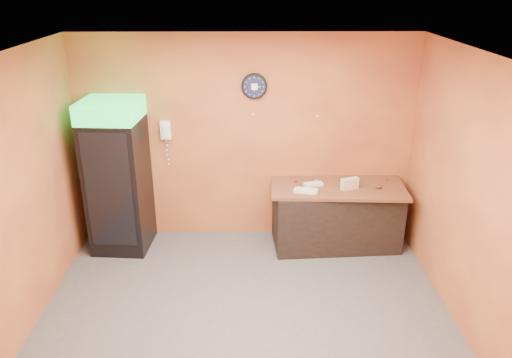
{
  "coord_description": "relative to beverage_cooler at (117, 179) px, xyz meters",
  "views": [
    {
      "loc": [
        0.05,
        -4.39,
        3.47
      ],
      "look_at": [
        0.12,
        0.6,
        1.4
      ],
      "focal_mm": 35.0,
      "sensor_mm": 36.0,
      "label": 1
    }
  ],
  "objects": [
    {
      "name": "floor",
      "position": [
        1.67,
        -1.6,
        -0.99
      ],
      "size": [
        4.5,
        4.5,
        0.0
      ],
      "primitive_type": "plane",
      "color": "#47474C",
      "rests_on": "ground"
    },
    {
      "name": "back_wall",
      "position": [
        1.67,
        0.4,
        0.41
      ],
      "size": [
        4.5,
        0.02,
        2.8
      ],
      "primitive_type": "cube",
      "color": "#C37337",
      "rests_on": "floor"
    },
    {
      "name": "left_wall",
      "position": [
        -0.58,
        -1.6,
        0.41
      ],
      "size": [
        0.02,
        4.0,
        2.8
      ],
      "primitive_type": "cube",
      "color": "#C37337",
      "rests_on": "floor"
    },
    {
      "name": "right_wall",
      "position": [
        3.92,
        -1.6,
        0.41
      ],
      "size": [
        0.02,
        4.0,
        2.8
      ],
      "primitive_type": "cube",
      "color": "#C37337",
      "rests_on": "floor"
    },
    {
      "name": "ceiling",
      "position": [
        1.67,
        -1.6,
        1.81
      ],
      "size": [
        4.5,
        4.0,
        0.02
      ],
      "primitive_type": "cube",
      "color": "white",
      "rests_on": "back_wall"
    },
    {
      "name": "beverage_cooler",
      "position": [
        0.0,
        0.0,
        0.0
      ],
      "size": [
        0.76,
        0.77,
        2.03
      ],
      "rotation": [
        0.0,
        0.0,
        -0.08
      ],
      "color": "black",
      "rests_on": "floor"
    },
    {
      "name": "prep_counter",
      "position": [
        2.88,
        0.03,
        -0.58
      ],
      "size": [
        1.7,
        0.83,
        0.83
      ],
      "primitive_type": "cube",
      "rotation": [
        0.0,
        0.0,
        0.06
      ],
      "color": "black",
      "rests_on": "floor"
    },
    {
      "name": "wall_clock",
      "position": [
        1.78,
        0.37,
        1.13
      ],
      "size": [
        0.33,
        0.06,
        0.33
      ],
      "color": "black",
      "rests_on": "back_wall"
    },
    {
      "name": "wall_phone",
      "position": [
        0.61,
        0.34,
        0.56
      ],
      "size": [
        0.13,
        0.11,
        0.24
      ],
      "color": "white",
      "rests_on": "back_wall"
    },
    {
      "name": "butcher_paper",
      "position": [
        2.88,
        0.03,
        -0.14
      ],
      "size": [
        1.8,
        0.91,
        0.04
      ],
      "primitive_type": "cube",
      "rotation": [
        0.0,
        0.0,
        -0.05
      ],
      "color": "brown",
      "rests_on": "prep_counter"
    },
    {
      "name": "sub_roll_stack",
      "position": [
        3.01,
        -0.07,
        -0.05
      ],
      "size": [
        0.25,
        0.16,
        0.15
      ],
      "rotation": [
        0.0,
        0.0,
        0.38
      ],
      "color": "beige",
      "rests_on": "butcher_paper"
    },
    {
      "name": "wrapped_sandwich_left",
      "position": [
        2.42,
        -0.17,
        -0.1
      ],
      "size": [
        0.29,
        0.17,
        0.04
      ],
      "primitive_type": "cube",
      "rotation": [
        0.0,
        0.0,
        -0.26
      ],
      "color": "silver",
      "rests_on": "butcher_paper"
    },
    {
      "name": "wrapped_sandwich_mid",
      "position": [
        2.45,
        -0.16,
        -0.1
      ],
      "size": [
        0.3,
        0.17,
        0.04
      ],
      "primitive_type": "cube",
      "rotation": [
        0.0,
        0.0,
        -0.23
      ],
      "color": "silver",
      "rests_on": "butcher_paper"
    },
    {
      "name": "wrapped_sandwich_right",
      "position": [
        2.56,
        0.05,
        -0.1
      ],
      "size": [
        0.26,
        0.14,
        0.04
      ],
      "primitive_type": "cube",
      "rotation": [
        0.0,
        0.0,
        0.17
      ],
      "color": "silver",
      "rests_on": "butcher_paper"
    },
    {
      "name": "kitchen_tool",
      "position": [
        2.6,
        0.12,
        -0.1
      ],
      "size": [
        0.05,
        0.05,
        0.05
      ],
      "primitive_type": "cylinder",
      "color": "silver",
      "rests_on": "butcher_paper"
    }
  ]
}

